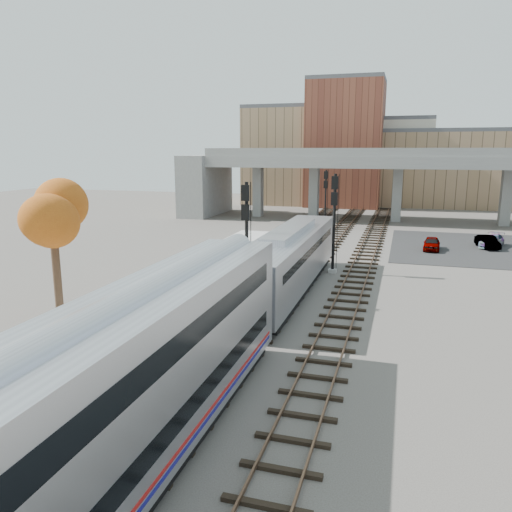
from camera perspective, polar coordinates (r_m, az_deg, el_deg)
The scene contains 16 objects.
ground at distance 26.16m, azimuth -2.39°, elevation -8.72°, with size 160.00×160.00×0.00m, color #47423D.
platform at distance 29.16m, azimuth -16.08°, elevation -6.62°, with size 4.50×60.00×0.35m, color #9E9E99.
yellow_strip at distance 28.15m, azimuth -12.82°, elevation -6.73°, with size 0.70×60.00×0.01m, color yellow.
tracks at distance 37.46m, azimuth 5.20°, elevation -2.22°, with size 10.70×95.00×0.25m.
overpass at distance 68.27m, azimuth 14.17°, elevation 8.77°, with size 54.00×12.00×9.50m.
buildings_far at distance 89.95m, azimuth 12.54°, elevation 10.87°, with size 43.00×21.00×20.60m.
parking_lot at distance 52.29m, azimuth 22.91°, elevation 0.89°, with size 14.00×18.00×0.04m, color black.
locomotive at distance 32.72m, azimuth 3.84°, elevation -0.32°, with size 3.02×19.05×4.10m.
coach at distance 12.84m, azimuth -20.63°, elevation -19.06°, with size 3.03×25.00×5.00m.
signal_mast_near at distance 30.43m, azimuth -1.11°, elevation 1.56°, with size 0.60×0.64×7.40m.
signal_mast_mid at distance 38.07m, azimuth 8.89°, elevation 3.68°, with size 0.60×0.64×7.54m.
signal_mast_far at distance 60.58m, azimuth 7.93°, elevation 6.39°, with size 0.60×0.64×6.94m.
tree at distance 28.72m, azimuth -22.28°, elevation 4.21°, with size 3.60×3.60×7.82m.
car_a at distance 49.66m, azimuth 19.44°, elevation 1.36°, with size 1.45×3.61×1.23m, color #99999E.
car_b at distance 52.62m, azimuth 24.94°, elevation 1.47°, with size 1.28×3.67×1.21m, color #99999E.
car_c at distance 53.40m, azimuth 25.36°, elevation 1.59°, with size 1.73×4.25×1.23m, color #99999E.
Camera 1 is at (8.02, -23.11, 9.26)m, focal length 35.00 mm.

